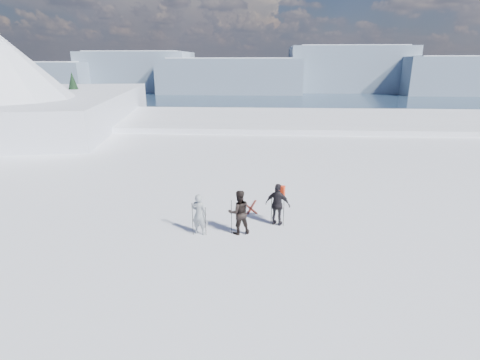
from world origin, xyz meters
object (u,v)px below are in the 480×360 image
object	(u,v)px
skis_loose	(250,207)
skier_dark	(239,212)
skier_grey	(199,214)
skier_pack	(278,205)

from	to	relation	value
skis_loose	skier_dark	bearing A→B (deg)	-97.14
skier_grey	skier_pack	world-z (taller)	skier_pack
skier_grey	skis_loose	distance (m)	3.45
skier_grey	skier_dark	world-z (taller)	skier_dark
skier_grey	skier_pack	xyz separation A→B (m)	(2.98, 1.02, 0.06)
skier_grey	skier_dark	size ratio (longest dim) A/B	0.93
skier_dark	skier_grey	bearing A→B (deg)	-13.37
skier_grey	skier_dark	xyz separation A→B (m)	(1.49, 0.14, 0.06)
skier_dark	skis_loose	bearing A→B (deg)	-116.01
skier_dark	skier_pack	xyz separation A→B (m)	(1.49, 0.88, -0.00)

